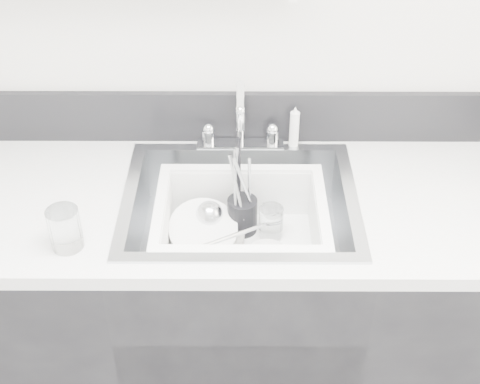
{
  "coord_description": "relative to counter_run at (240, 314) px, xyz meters",
  "views": [
    {
      "loc": [
        0.01,
        -0.25,
        2.03
      ],
      "look_at": [
        0.0,
        1.14,
        0.98
      ],
      "focal_mm": 50.0,
      "sensor_mm": 36.0,
      "label": 1
    }
  ],
  "objects": [
    {
      "name": "room_shell",
      "position": [
        0.0,
        -0.8,
        1.22
      ],
      "size": [
        3.5,
        3.0,
        2.6
      ],
      "color": "silver",
      "rests_on": "ground"
    },
    {
      "name": "counter_run",
      "position": [
        0.0,
        0.0,
        0.0
      ],
      "size": [
        3.2,
        0.62,
        0.92
      ],
      "color": "black",
      "rests_on": "ground"
    },
    {
      "name": "wash_tub",
      "position": [
        0.0,
        -0.04,
        0.38
      ],
      "size": [
        0.48,
        0.4,
        0.18
      ],
      "primitive_type": null,
      "rotation": [
        0.0,
        0.0,
        0.04
      ],
      "color": "white",
      "rests_on": "sink"
    },
    {
      "name": "tumbler_counter",
      "position": [
        -0.43,
        -0.19,
        0.52
      ],
      "size": [
        0.09,
        0.09,
        0.11
      ],
      "primitive_type": "cylinder",
      "rotation": [
        0.0,
        0.0,
        -0.2
      ],
      "color": "white",
      "rests_on": "counter_run"
    },
    {
      "name": "ladle",
      "position": [
        -0.04,
        -0.02,
        0.35
      ],
      "size": [
        0.29,
        0.31,
        0.09
      ],
      "primitive_type": null,
      "rotation": [
        0.0,
        0.0,
        -0.85
      ],
      "color": "silver",
      "rests_on": "wash_tub"
    },
    {
      "name": "side_sprayer",
      "position": [
        0.16,
        0.25,
        0.53
      ],
      "size": [
        0.03,
        0.03,
        0.14
      ],
      "primitive_type": "cylinder",
      "color": "white",
      "rests_on": "counter_run"
    },
    {
      "name": "tumbler_in_tub",
      "position": [
        0.09,
        0.02,
        0.36
      ],
      "size": [
        0.09,
        0.09,
        0.1
      ],
      "primitive_type": "cylinder",
      "rotation": [
        0.0,
        0.0,
        -0.33
      ],
      "color": "white",
      "rests_on": "wash_tub"
    },
    {
      "name": "bowl_small",
      "position": [
        0.07,
        -0.09,
        0.32
      ],
      "size": [
        0.13,
        0.13,
        0.03
      ],
      "primitive_type": "imported",
      "rotation": [
        0.0,
        0.0,
        0.25
      ],
      "color": "white",
      "rests_on": "wash_tub"
    },
    {
      "name": "plate_stack",
      "position": [
        -0.1,
        -0.01,
        0.33
      ],
      "size": [
        0.24,
        0.23,
        0.09
      ],
      "rotation": [
        0.0,
        0.0,
        -0.1
      ],
      "color": "white",
      "rests_on": "wash_tub"
    },
    {
      "name": "faucet",
      "position": [
        0.0,
        0.25,
        0.52
      ],
      "size": [
        0.26,
        0.18,
        0.23
      ],
      "color": "silver",
      "rests_on": "counter_run"
    },
    {
      "name": "sink",
      "position": [
        0.0,
        0.0,
        0.37
      ],
      "size": [
        0.64,
        0.52,
        0.2
      ],
      "primitive_type": null,
      "color": "silver",
      "rests_on": "counter_run"
    },
    {
      "name": "utensil_cup",
      "position": [
        0.01,
        0.05,
        0.37
      ],
      "size": [
        0.09,
        0.09,
        0.29
      ],
      "rotation": [
        0.0,
        0.0,
        0.09
      ],
      "color": "black",
      "rests_on": "wash_tub"
    },
    {
      "name": "backsplash",
      "position": [
        0.0,
        0.3,
        0.54
      ],
      "size": [
        3.2,
        0.02,
        0.16
      ],
      "primitive_type": "cube",
      "color": "black",
      "rests_on": "counter_run"
    }
  ]
}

